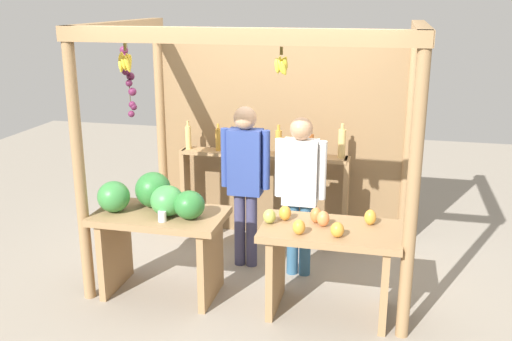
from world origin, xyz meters
name	(u,v)px	position (x,y,z in m)	size (l,w,h in m)	color
ground_plane	(260,268)	(0.00, 0.00, 0.00)	(12.00, 12.00, 0.00)	gray
market_stall	(269,123)	(-0.01, 0.41, 1.38)	(2.84, 1.92, 2.37)	#99754C
fruit_counter_left	(157,217)	(-0.78, -0.67, 0.73)	(1.16, 0.69, 1.09)	#99754C
fruit_counter_right	(329,251)	(0.74, -0.68, 0.57)	(1.14, 0.64, 0.90)	#99754C
bottle_shelf_unit	(265,173)	(-0.11, 0.68, 0.78)	(1.82, 0.22, 1.36)	#99754C
vendor_man	(245,173)	(-0.16, 0.05, 0.96)	(0.48, 0.22, 1.61)	#3B3A5C
vendor_woman	(300,183)	(0.39, -0.02, 0.92)	(0.48, 0.21, 1.55)	#2F5B7D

